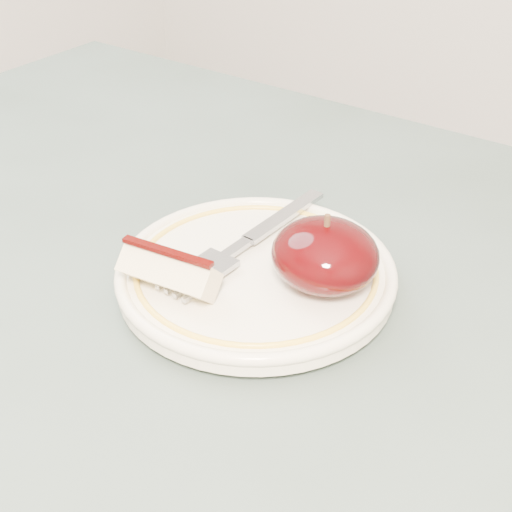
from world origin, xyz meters
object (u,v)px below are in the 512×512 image
Objects in this scene: table at (91,427)px; plate at (256,273)px; apple_half at (325,255)px; fork at (247,241)px.

plate reaches higher than table.
fork is (-0.07, 0.01, -0.02)m from apple_half.
apple_half is (0.12, 0.12, 0.13)m from table.
apple_half is 0.42× the size of fork.
table is 0.21m from apple_half.
plate is (0.07, 0.11, 0.10)m from table.
table is 4.57× the size of plate.
plate is 0.06m from apple_half.
table is 0.16m from plate.
apple_half reaches higher than fork.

